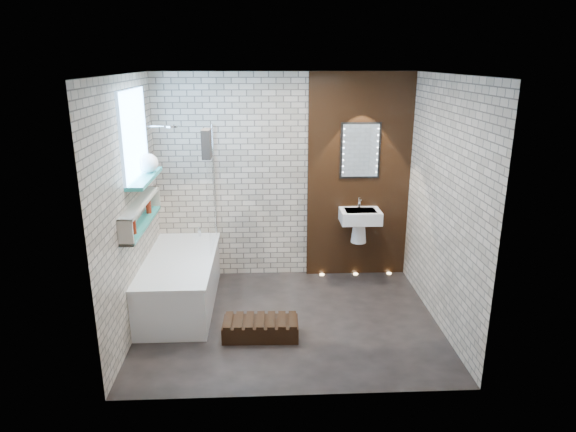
{
  "coord_description": "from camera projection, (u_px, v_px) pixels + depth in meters",
  "views": [
    {
      "loc": [
        -0.24,
        -4.98,
        2.74
      ],
      "look_at": [
        0.0,
        0.15,
        1.15
      ],
      "focal_mm": 31.75,
      "sensor_mm": 36.0,
      "label": 1
    }
  ],
  "objects": [
    {
      "name": "towel",
      "position": [
        207.0,
        144.0,
        5.56
      ],
      "size": [
        0.09,
        0.24,
        0.32
      ],
      "primitive_type": "cube",
      "color": "black",
      "rests_on": "bath_screen"
    },
    {
      "name": "led_mirror",
      "position": [
        360.0,
        151.0,
        6.3
      ],
      "size": [
        0.5,
        0.02,
        0.7
      ],
      "color": "black",
      "rests_on": "walnut_panel"
    },
    {
      "name": "walnut_panel",
      "position": [
        359.0,
        178.0,
        6.44
      ],
      "size": [
        1.3,
        0.06,
        2.6
      ],
      "primitive_type": "cube",
      "color": "black",
      "rests_on": "ground"
    },
    {
      "name": "clerestory_window",
      "position": [
        136.0,
        143.0,
        5.27
      ],
      "size": [
        0.18,
        1.0,
        0.94
      ],
      "color": "#7FADE0",
      "rests_on": "room_shell"
    },
    {
      "name": "niche_bottles",
      "position": [
        141.0,
        216.0,
        5.3
      ],
      "size": [
        0.06,
        0.76,
        0.14
      ],
      "color": "maroon",
      "rests_on": "display_niche"
    },
    {
      "name": "walnut_step",
      "position": [
        261.0,
        329.0,
        5.22
      ],
      "size": [
        0.78,
        0.36,
        0.17
      ],
      "primitive_type": "cube",
      "rotation": [
        0.0,
        0.0,
        -0.03
      ],
      "color": "black",
      "rests_on": "ground"
    },
    {
      "name": "room_shell",
      "position": [
        289.0,
        206.0,
        5.19
      ],
      "size": [
        3.24,
        3.2,
        2.6
      ],
      "color": "gray",
      "rests_on": "ground"
    },
    {
      "name": "ground",
      "position": [
        289.0,
        320.0,
        5.57
      ],
      "size": [
        3.2,
        3.2,
        0.0
      ],
      "primitive_type": "plane",
      "color": "black",
      "rests_on": "ground"
    },
    {
      "name": "display_niche",
      "position": [
        141.0,
        213.0,
        5.29
      ],
      "size": [
        0.14,
        1.3,
        0.26
      ],
      "color": "teal",
      "rests_on": "room_shell"
    },
    {
      "name": "washbasin",
      "position": [
        360.0,
        221.0,
        6.41
      ],
      "size": [
        0.5,
        0.36,
        0.58
      ],
      "color": "white",
      "rests_on": "walnut_panel"
    },
    {
      "name": "sill_vases",
      "position": [
        149.0,
        163.0,
        5.53
      ],
      "size": [
        0.21,
        0.21,
        0.21
      ],
      "color": "white",
      "rests_on": "clerestory_window"
    },
    {
      "name": "shower_head",
      "position": [
        171.0,
        126.0,
        5.83
      ],
      "size": [
        0.18,
        0.18,
        0.02
      ],
      "primitive_type": "cylinder",
      "color": "silver",
      "rests_on": "room_shell"
    },
    {
      "name": "bathtub",
      "position": [
        181.0,
        281.0,
        5.86
      ],
      "size": [
        0.79,
        1.74,
        0.7
      ],
      "color": "white",
      "rests_on": "ground"
    },
    {
      "name": "floor_uplights",
      "position": [
        356.0,
        274.0,
        6.76
      ],
      "size": [
        0.96,
        0.06,
        0.01
      ],
      "color": "#FFD899",
      "rests_on": "ground"
    },
    {
      "name": "bath_screen",
      "position": [
        211.0,
        188.0,
        6.0
      ],
      "size": [
        0.01,
        0.78,
        1.4
      ],
      "primitive_type": "cube",
      "color": "white",
      "rests_on": "bathtub"
    }
  ]
}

